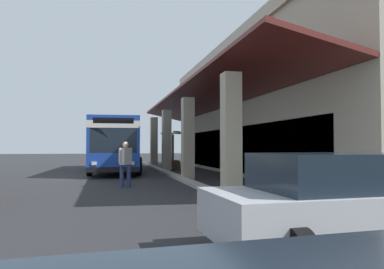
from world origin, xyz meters
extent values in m
plane|color=#262628|center=(0.00, 8.00, 0.00)|extent=(120.00, 120.00, 0.00)
cube|color=#9E998E|center=(-0.19, 4.41, 0.06)|extent=(29.49, 0.50, 0.12)
cube|color=#B2A88E|center=(-0.19, 14.11, 3.55)|extent=(24.58, 12.80, 7.10)
cube|color=#C0B59A|center=(-0.19, 14.11, 7.40)|extent=(24.88, 13.10, 0.60)
cube|color=#B2A88E|center=(-9.41, 4.78, 1.95)|extent=(0.55, 0.55, 3.90)
cube|color=#B2A88E|center=(-3.27, 4.78, 1.95)|extent=(0.55, 0.55, 3.90)
cube|color=#B2A88E|center=(2.88, 4.78, 1.95)|extent=(0.55, 0.55, 3.90)
cube|color=#B2A88E|center=(9.02, 4.78, 1.95)|extent=(0.55, 0.55, 3.90)
cube|color=#5B1E19|center=(-0.19, 6.11, 4.25)|extent=(24.58, 3.16, 0.82)
cube|color=#19232D|center=(-0.19, 7.75, 1.40)|extent=(20.65, 0.08, 2.40)
cube|color=#193D9E|center=(-3.60, 1.63, 1.73)|extent=(11.13, 3.18, 2.75)
cube|color=silver|center=(-3.60, 1.63, 2.65)|extent=(11.15, 3.20, 0.36)
cube|color=#19232D|center=(-3.90, 1.64, 1.95)|extent=(9.37, 3.11, 0.90)
cube|color=#19232D|center=(1.86, 1.31, 1.85)|extent=(0.19, 2.24, 1.20)
cube|color=black|center=(1.87, 1.31, 2.82)|extent=(0.17, 1.94, 0.28)
cube|color=black|center=(1.99, 1.30, 0.45)|extent=(0.34, 2.46, 0.24)
cube|color=silver|center=(1.96, 2.20, 0.75)|extent=(0.07, 0.24, 0.16)
cube|color=silver|center=(1.86, 0.42, 0.75)|extent=(0.07, 0.24, 0.16)
cube|color=silver|center=(-5.10, 1.71, 3.22)|extent=(2.50, 1.92, 0.24)
cylinder|color=black|center=(0.10, 2.69, 0.50)|extent=(1.00, 0.30, 1.00)
cylinder|color=black|center=(-0.05, 0.14, 0.50)|extent=(1.00, 0.30, 1.00)
cylinder|color=black|center=(-6.60, 3.08, 0.50)|extent=(1.00, 0.30, 1.00)
cylinder|color=black|center=(-6.75, 0.53, 0.50)|extent=(1.00, 0.30, 1.00)
cube|color=#B2B5BA|center=(15.18, 4.53, 0.60)|extent=(1.92, 4.45, 0.66)
cube|color=#19232D|center=(15.18, 4.33, 1.20)|extent=(1.65, 2.51, 0.54)
cylinder|color=black|center=(14.32, 3.02, 0.32)|extent=(0.64, 0.22, 0.64)
cylinder|color=black|center=(16.12, 3.06, 0.32)|extent=(0.64, 0.22, 0.64)
cylinder|color=navy|center=(5.64, 1.81, 0.43)|extent=(0.16, 0.16, 0.86)
cylinder|color=navy|center=(5.66, 1.55, 0.43)|extent=(0.16, 0.16, 0.86)
cube|color=silver|center=(5.65, 1.68, 1.19)|extent=(0.54, 0.48, 0.65)
sphere|color=beige|center=(5.65, 1.68, 1.63)|extent=(0.23, 0.23, 0.23)
cylinder|color=silver|center=(5.43, 1.90, 1.22)|extent=(0.09, 0.09, 0.58)
cylinder|color=silver|center=(5.86, 1.46, 1.22)|extent=(0.09, 0.09, 0.58)
cube|color=brown|center=(-5.16, 5.54, 0.29)|extent=(0.87, 0.87, 0.58)
cylinder|color=#332319|center=(-5.16, 5.54, 0.59)|extent=(0.74, 0.74, 0.02)
cylinder|color=brown|center=(-5.16, 5.54, 1.49)|extent=(0.16, 0.16, 1.82)
ellipsoid|color=#286B33|center=(-4.76, 5.51, 2.48)|extent=(0.82, 0.28, 0.16)
ellipsoid|color=#286B33|center=(-4.90, 6.00, 2.47)|extent=(0.71, 1.02, 0.16)
ellipsoid|color=#286B33|center=(-5.43, 5.89, 2.60)|extent=(0.70, 0.83, 0.15)
ellipsoid|color=#286B33|center=(-5.53, 5.16, 2.48)|extent=(0.89, 0.91, 0.19)
ellipsoid|color=#286B33|center=(-5.08, 5.19, 2.45)|extent=(0.37, 0.74, 0.17)
camera|label=1|loc=(19.93, 0.88, 1.58)|focal=34.12mm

